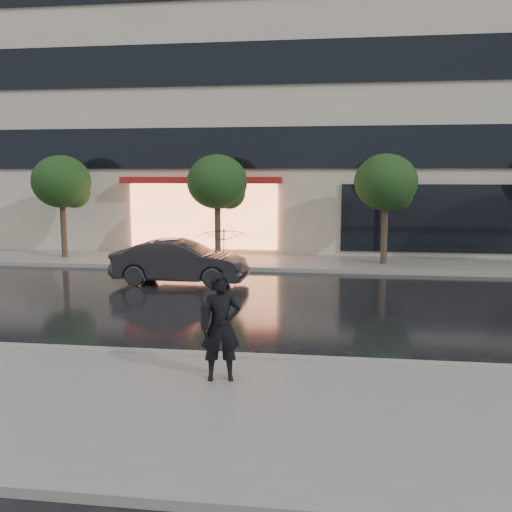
# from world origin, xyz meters

# --- Properties ---
(ground) EXTENTS (120.00, 120.00, 0.00)m
(ground) POSITION_xyz_m (0.00, 0.00, 0.00)
(ground) COLOR black
(ground) RESTS_ON ground
(sidewalk_near) EXTENTS (60.00, 4.50, 0.12)m
(sidewalk_near) POSITION_xyz_m (0.00, -3.25, 0.06)
(sidewalk_near) COLOR slate
(sidewalk_near) RESTS_ON ground
(sidewalk_far) EXTENTS (60.00, 3.50, 0.12)m
(sidewalk_far) POSITION_xyz_m (0.00, 10.25, 0.06)
(sidewalk_far) COLOR slate
(sidewalk_far) RESTS_ON ground
(curb_near) EXTENTS (60.00, 0.25, 0.14)m
(curb_near) POSITION_xyz_m (0.00, -1.00, 0.07)
(curb_near) COLOR gray
(curb_near) RESTS_ON ground
(curb_far) EXTENTS (60.00, 0.25, 0.14)m
(curb_far) POSITION_xyz_m (0.00, 8.50, 0.07)
(curb_far) COLOR gray
(curb_far) RESTS_ON ground
(office_building) EXTENTS (30.00, 12.76, 18.00)m
(office_building) POSITION_xyz_m (-0.00, 17.97, 9.00)
(office_building) COLOR beige
(office_building) RESTS_ON ground
(tree_far_west) EXTENTS (2.20, 2.20, 3.99)m
(tree_far_west) POSITION_xyz_m (-8.94, 10.03, 2.92)
(tree_far_west) COLOR #33261C
(tree_far_west) RESTS_ON ground
(tree_mid_west) EXTENTS (2.20, 2.20, 3.99)m
(tree_mid_west) POSITION_xyz_m (-2.94, 10.03, 2.92)
(tree_mid_west) COLOR #33261C
(tree_mid_west) RESTS_ON ground
(tree_mid_east) EXTENTS (2.20, 2.20, 3.99)m
(tree_mid_east) POSITION_xyz_m (3.06, 10.03, 2.92)
(tree_mid_east) COLOR #33261C
(tree_mid_east) RESTS_ON ground
(parked_car) EXTENTS (4.04, 1.48, 1.32)m
(parked_car) POSITION_xyz_m (-3.34, 6.00, 0.66)
(parked_car) COLOR black
(parked_car) RESTS_ON ground
(pedestrian_with_umbrella) EXTENTS (1.12, 1.13, 2.35)m
(pedestrian_with_umbrella) POSITION_xyz_m (-0.40, -2.18, 1.66)
(pedestrian_with_umbrella) COLOR black
(pedestrian_with_umbrella) RESTS_ON sidewalk_near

